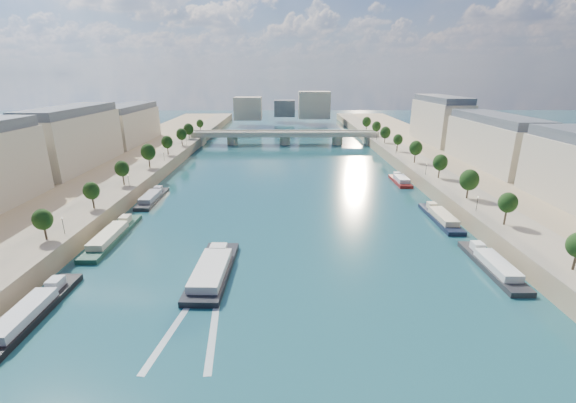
{
  "coord_description": "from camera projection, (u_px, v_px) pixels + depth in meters",
  "views": [
    {
      "loc": [
        -0.53,
        -14.44,
        41.11
      ],
      "look_at": [
        0.6,
        93.99,
        5.0
      ],
      "focal_mm": 24.0,
      "sensor_mm": 36.0,
      "label": 1
    }
  ],
  "objects": [
    {
      "name": "ground",
      "position": [
        286.0,
        210.0,
        121.56
      ],
      "size": [
        700.0,
        700.0,
        0.0
      ],
      "primitive_type": "plane",
      "color": "#0D323B",
      "rests_on": "ground"
    },
    {
      "name": "quay_left",
      "position": [
        56.0,
        204.0,
        120.06
      ],
      "size": [
        44.0,
        520.0,
        5.0
      ],
      "primitive_type": "cube",
      "color": "#9E8460",
      "rests_on": "ground"
    },
    {
      "name": "quay_right",
      "position": [
        513.0,
        202.0,
        121.48
      ],
      "size": [
        44.0,
        520.0,
        5.0
      ],
      "primitive_type": "cube",
      "color": "#9E8460",
      "rests_on": "ground"
    },
    {
      "name": "pave_left",
      "position": [
        103.0,
        196.0,
        119.4
      ],
      "size": [
        14.0,
        520.0,
        0.1
      ],
      "primitive_type": "cube",
      "color": "gray",
      "rests_on": "quay_left"
    },
    {
      "name": "pave_right",
      "position": [
        467.0,
        195.0,
        120.53
      ],
      "size": [
        14.0,
        520.0,
        0.1
      ],
      "primitive_type": "cube",
      "color": "gray",
      "rests_on": "quay_right"
    },
    {
      "name": "trees_left",
      "position": [
        109.0,
        177.0,
        119.61
      ],
      "size": [
        4.8,
        268.8,
        8.26
      ],
      "color": "#382B1E",
      "rests_on": "ground"
    },
    {
      "name": "trees_right",
      "position": [
        450.0,
        170.0,
        128.28
      ],
      "size": [
        4.8,
        268.8,
        8.26
      ],
      "color": "#382B1E",
      "rests_on": "ground"
    },
    {
      "name": "lamps_left",
      "position": [
        101.0,
        197.0,
        109.1
      ],
      "size": [
        0.36,
        200.36,
        4.28
      ],
      "color": "black",
      "rests_on": "ground"
    },
    {
      "name": "lamps_right",
      "position": [
        448.0,
        182.0,
        124.37
      ],
      "size": [
        0.36,
        200.36,
        4.28
      ],
      "color": "black",
      "rests_on": "ground"
    },
    {
      "name": "buildings_left",
      "position": [
        28.0,
        152.0,
        126.91
      ],
      "size": [
        16.0,
        226.0,
        23.2
      ],
      "color": "beige",
      "rests_on": "ground"
    },
    {
      "name": "buildings_right",
      "position": [
        539.0,
        151.0,
        128.59
      ],
      "size": [
        16.0,
        226.0,
        23.2
      ],
      "color": "beige",
      "rests_on": "ground"
    },
    {
      "name": "skyline",
      "position": [
        288.0,
        107.0,
        325.23
      ],
      "size": [
        79.0,
        42.0,
        22.0
      ],
      "color": "beige",
      "rests_on": "ground"
    },
    {
      "name": "bridge",
      "position": [
        285.0,
        136.0,
        233.53
      ],
      "size": [
        112.0,
        12.0,
        8.15
      ],
      "color": "#C1B79E",
      "rests_on": "ground"
    },
    {
      "name": "tour_barge",
      "position": [
        213.0,
        270.0,
        82.62
      ],
      "size": [
        8.3,
        26.42,
        3.67
      ],
      "rotation": [
        0.0,
        0.0,
        -0.03
      ],
      "color": "black",
      "rests_on": "ground"
    },
    {
      "name": "wake",
      "position": [
        196.0,
        321.0,
        67.13
      ],
      "size": [
        10.76,
        26.0,
        0.04
      ],
      "color": "silver",
      "rests_on": "ground"
    },
    {
      "name": "moored_barges_left",
      "position": [
        37.0,
        307.0,
        69.88
      ],
      "size": [
        5.0,
        152.21,
        3.6
      ],
      "color": "#1C243D",
      "rests_on": "ground"
    },
    {
      "name": "moored_barges_right",
      "position": [
        486.0,
        259.0,
        87.88
      ],
      "size": [
        5.0,
        162.61,
        3.6
      ],
      "color": "black",
      "rests_on": "ground"
    }
  ]
}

